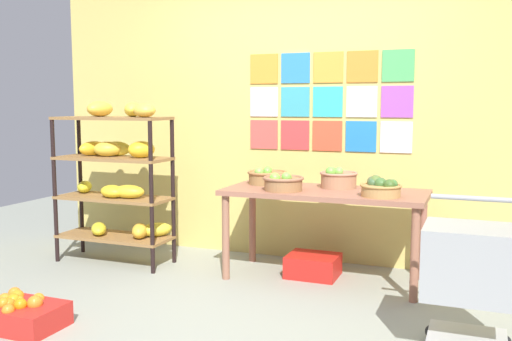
# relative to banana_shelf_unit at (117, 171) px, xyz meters

# --- Properties ---
(ground) EXTENTS (9.11, 9.11, 0.00)m
(ground) POSITION_rel_banana_shelf_unit_xyz_m (1.43, -0.85, -0.82)
(ground) COLOR gray
(back_wall_with_art) EXTENTS (4.88, 0.07, 2.89)m
(back_wall_with_art) POSITION_rel_banana_shelf_unit_xyz_m (1.43, 0.73, 0.63)
(back_wall_with_art) COLOR #CDB95F
(back_wall_with_art) RESTS_ON ground
(banana_shelf_unit) EXTENTS (1.04, 0.49, 1.43)m
(banana_shelf_unit) POSITION_rel_banana_shelf_unit_xyz_m (0.00, 0.00, 0.00)
(banana_shelf_unit) COLOR black
(banana_shelf_unit) RESTS_ON ground
(display_table) EXTENTS (1.58, 0.69, 0.73)m
(display_table) POSITION_rel_banana_shelf_unit_xyz_m (1.82, 0.18, -0.18)
(display_table) COLOR #945E49
(display_table) RESTS_ON ground
(fruit_basket_back_left) EXTENTS (0.34, 0.34, 0.15)m
(fruit_basket_back_left) POSITION_rel_banana_shelf_unit_xyz_m (1.28, 0.33, -0.03)
(fruit_basket_back_left) COLOR olive
(fruit_basket_back_left) RESTS_ON display_table
(fruit_basket_left) EXTENTS (0.31, 0.31, 0.18)m
(fruit_basket_left) POSITION_rel_banana_shelf_unit_xyz_m (1.90, 0.32, -0.01)
(fruit_basket_left) COLOR #A47151
(fruit_basket_left) RESTS_ON display_table
(fruit_basket_right) EXTENTS (0.30, 0.30, 0.15)m
(fruit_basket_right) POSITION_rel_banana_shelf_unit_xyz_m (2.29, 0.02, -0.03)
(fruit_basket_right) COLOR #B18249
(fruit_basket_right) RESTS_ON display_table
(fruit_basket_centre) EXTENTS (0.32, 0.32, 0.15)m
(fruit_basket_centre) POSITION_rel_banana_shelf_unit_xyz_m (1.53, 0.02, -0.03)
(fruit_basket_centre) COLOR #95673F
(fruit_basket_centre) RESTS_ON display_table
(produce_crate_under_table) EXTENTS (0.41, 0.34, 0.18)m
(produce_crate_under_table) POSITION_rel_banana_shelf_unit_xyz_m (1.72, 0.22, -0.73)
(produce_crate_under_table) COLOR red
(produce_crate_under_table) RESTS_ON ground
(orange_crate_foreground) EXTENTS (0.48, 0.35, 0.21)m
(orange_crate_foreground) POSITION_rel_banana_shelf_unit_xyz_m (0.31, -1.49, -0.72)
(orange_crate_foreground) COLOR red
(orange_crate_foreground) RESTS_ON ground
(shopping_cart) EXTENTS (0.50, 0.46, 0.87)m
(shopping_cart) POSITION_rel_banana_shelf_unit_xyz_m (2.93, -0.87, -0.31)
(shopping_cart) COLOR black
(shopping_cart) RESTS_ON ground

